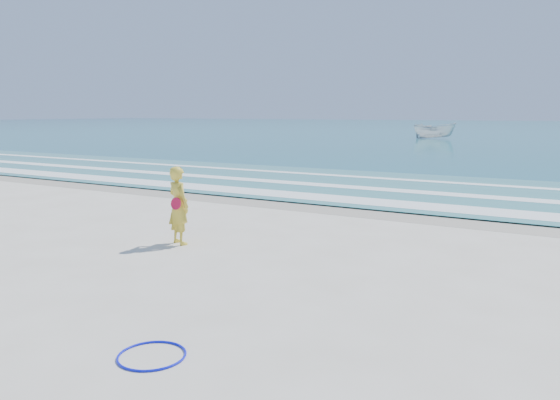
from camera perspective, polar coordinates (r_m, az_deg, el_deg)
The scene contains 10 objects.
ground at distance 9.33m, azimuth -15.05°, elevation -9.26°, with size 400.00×400.00×0.00m, color silver.
wet_sand at distance 16.71m, azimuth 7.31°, elevation -0.90°, with size 400.00×2.40×0.00m, color #B2A893.
ocean at distance 111.40m, azimuth 27.05°, elevation 6.67°, with size 400.00×190.00×0.04m, color #19727F.
shallow at distance 21.35m, azimuth 12.55°, elevation 1.25°, with size 400.00×10.00×0.01m, color #59B7AD.
foam_near at distance 17.89m, azimuth 8.94°, elevation -0.11°, with size 400.00×1.40×0.01m, color white.
foam_mid at distance 20.60m, azimuth 11.87°, elevation 1.01°, with size 400.00×0.90×0.01m, color white.
foam_far at distance 23.73m, azimuth 14.39°, elevation 1.97°, with size 400.00×0.60×0.01m, color white.
hoop at distance 6.97m, azimuth -13.25°, elevation -15.53°, with size 0.83×0.83×0.03m, color #0C13E4.
boat at distance 62.58m, azimuth 15.84°, elevation 6.98°, with size 1.69×4.49×1.73m, color silver.
woman at distance 12.23m, azimuth -10.55°, elevation -0.56°, with size 0.74×0.60×1.73m.
Camera 1 is at (6.35, -6.19, 2.89)m, focal length 35.00 mm.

